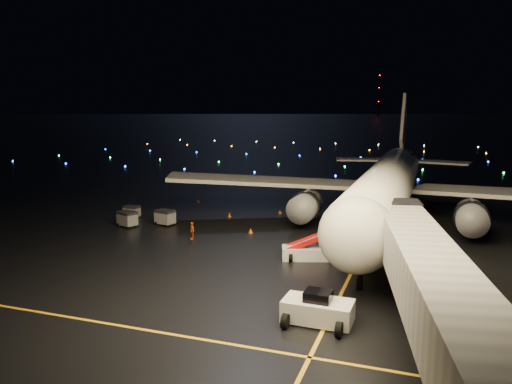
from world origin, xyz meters
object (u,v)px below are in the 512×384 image
crew_c (192,231)px  belt_loader (310,240)px  baggage_cart_0 (127,219)px  baggage_cart_1 (165,217)px  baggage_cart_2 (132,212)px  pushback_tug (318,307)px  airliner (391,157)px

crew_c → belt_loader: bearing=39.3°
baggage_cart_0 → belt_loader: bearing=7.4°
baggage_cart_1 → baggage_cart_0: bearing=-136.4°
baggage_cart_1 → baggage_cart_2: size_ratio=1.17×
pushback_tug → baggage_cart_0: size_ratio=2.10×
belt_loader → baggage_cart_0: belt_loader is taller
belt_loader → baggage_cart_2: (-24.51, 9.22, -0.99)m
belt_loader → baggage_cart_2: bearing=141.1°
pushback_tug → baggage_cart_2: pushback_tug is taller
baggage_cart_1 → airliner: bearing=36.1°
belt_loader → baggage_cart_1: bearing=140.5°
pushback_tug → baggage_cart_1: pushback_tug is taller
pushback_tug → baggage_cart_0: pushback_tug is taller
belt_loader → baggage_cart_1: belt_loader is taller
pushback_tug → baggage_cart_0: (-26.02, 18.07, -0.16)m
baggage_cart_2 → crew_c: bearing=-29.1°
baggage_cart_0 → crew_c: bearing=5.4°
crew_c → baggage_cart_0: (-9.43, 2.50, -0.01)m
pushback_tug → baggage_cart_1: bearing=139.3°
pushback_tug → baggage_cart_1: size_ratio=2.10×
airliner → belt_loader: (-5.37, -17.60, -6.01)m
crew_c → baggage_cart_0: bearing=-144.1°
airliner → baggage_cart_2: airliner is taller
crew_c → baggage_cart_2: (-11.50, 6.58, -0.14)m
airliner → baggage_cart_1: size_ratio=26.34×
belt_loader → airliner: bearing=54.7°
airliner → baggage_cart_1: airliner is taller
airliner → crew_c: (-18.38, -14.96, -6.86)m
belt_loader → baggage_cart_2: belt_loader is taller
pushback_tug → baggage_cart_2: size_ratio=2.46×
belt_loader → crew_c: 13.30m
belt_loader → baggage_cart_2: 26.20m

